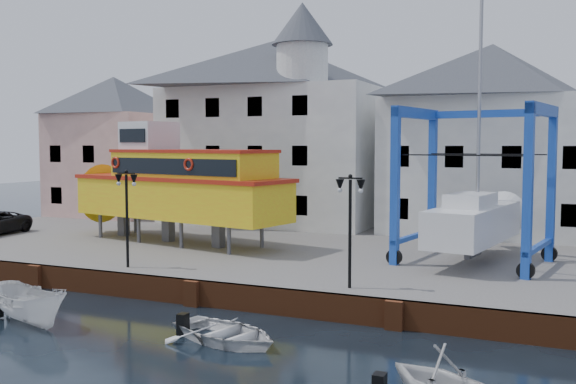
% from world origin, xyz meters
% --- Properties ---
extents(ground, '(140.00, 140.00, 0.00)m').
position_xyz_m(ground, '(0.00, 0.00, 0.00)').
color(ground, black).
rests_on(ground, ground).
extents(hardstanding, '(44.00, 22.00, 1.00)m').
position_xyz_m(hardstanding, '(0.00, 11.00, 0.50)').
color(hardstanding, '#63605D').
rests_on(hardstanding, ground).
extents(quay_wall, '(44.00, 0.47, 1.00)m').
position_xyz_m(quay_wall, '(-0.00, 0.10, 0.50)').
color(quay_wall, brown).
rests_on(quay_wall, ground).
extents(building_pink, '(8.00, 7.00, 10.30)m').
position_xyz_m(building_pink, '(-18.00, 18.00, 6.15)').
color(building_pink, '#CA958D').
rests_on(building_pink, hardstanding).
extents(building_white_main, '(14.00, 8.30, 14.00)m').
position_xyz_m(building_white_main, '(-4.87, 18.39, 7.34)').
color(building_white_main, silver).
rests_on(building_white_main, hardstanding).
extents(building_white_right, '(12.00, 8.00, 11.20)m').
position_xyz_m(building_white_right, '(9.00, 19.00, 6.60)').
color(building_white_right, silver).
rests_on(building_white_right, hardstanding).
extents(lamp_post_left, '(1.12, 0.32, 4.20)m').
position_xyz_m(lamp_post_left, '(-4.00, 1.20, 4.17)').
color(lamp_post_left, black).
rests_on(lamp_post_left, hardstanding).
extents(lamp_post_right, '(1.12, 0.32, 4.20)m').
position_xyz_m(lamp_post_right, '(6.00, 1.20, 4.17)').
color(lamp_post_right, black).
rests_on(lamp_post_right, hardstanding).
extents(tour_boat, '(15.35, 6.59, 6.51)m').
position_xyz_m(tour_boat, '(-6.61, 8.15, 4.07)').
color(tour_boat, '#59595E').
rests_on(tour_boat, hardstanding).
extents(travel_lift, '(6.95, 9.09, 13.36)m').
position_xyz_m(travel_lift, '(9.63, 8.92, 3.23)').
color(travel_lift, '#1B42AB').
rests_on(travel_lift, hardstanding).
extents(motorboat_a, '(4.34, 2.67, 1.57)m').
position_xyz_m(motorboat_a, '(-3.89, -4.43, 0.00)').
color(motorboat_a, white).
rests_on(motorboat_a, ground).
extents(motorboat_b, '(4.61, 3.84, 0.82)m').
position_xyz_m(motorboat_b, '(3.41, -3.51, 0.00)').
color(motorboat_b, white).
rests_on(motorboat_b, ground).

